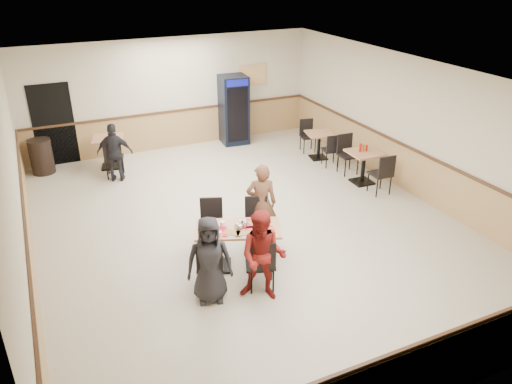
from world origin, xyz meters
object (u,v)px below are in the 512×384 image
lone_diner (115,153)px  pepsi_cooler (234,110)px  diner_woman_left (209,260)px  side_table_near (364,162)px  diner_woman_right (263,256)px  back_table (109,148)px  trash_bin (41,156)px  diner_man_opposite (261,203)px  side_table_far (319,141)px  main_table (238,241)px

lone_diner → pepsi_cooler: pepsi_cooler is taller
diner_woman_left → side_table_near: 5.50m
diner_woman_right → side_table_near: bearing=70.8°
side_table_near → back_table: 6.31m
diner_woman_right → pepsi_cooler: 7.24m
trash_bin → diner_man_opposite: bearing=-55.9°
side_table_far → main_table: bearing=-136.0°
back_table → main_table: bearing=-77.8°
main_table → diner_woman_right: diner_woman_right is taller
side_table_far → lone_diner: bearing=171.2°
trash_bin → pepsi_cooler: bearing=0.5°
main_table → diner_woman_left: size_ratio=1.11×
diner_man_opposite → pepsi_cooler: pepsi_cooler is taller
main_table → diner_woman_right: size_ratio=1.06×
side_table_near → trash_bin: bearing=150.7°
diner_woman_right → main_table: bearing=125.7°
pepsi_cooler → diner_woman_left: bearing=-111.0°
main_table → trash_bin: 6.48m
diner_man_opposite → diner_woman_left: bearing=62.4°
diner_man_opposite → pepsi_cooler: bearing=-85.7°
diner_woman_left → diner_woman_right: bearing=-5.6°
diner_woman_left → pepsi_cooler: bearing=80.1°
diner_woman_left → trash_bin: size_ratio=1.67×
back_table → pepsi_cooler: pepsi_cooler is taller
side_table_far → side_table_near: bearing=-86.1°
diner_woman_left → back_table: 6.17m
diner_woman_right → side_table_far: bearing=85.1°
diner_woman_left → trash_bin: bearing=123.0°
diner_woman_right → diner_woman_left: bearing=-166.7°
side_table_near → pepsi_cooler: bearing=113.3°
side_table_near → pepsi_cooler: pepsi_cooler is taller
side_table_near → diner_woman_right: bearing=-143.8°
main_table → lone_diner: 4.76m
diner_woman_right → side_table_far: diner_woman_right is taller
diner_man_opposite → trash_bin: diner_man_opposite is taller
diner_woman_right → side_table_far: size_ratio=1.95×
diner_man_opposite → lone_diner: bearing=-42.3°
main_table → side_table_far: (3.94, 3.80, -0.04)m
lone_diner → back_table: size_ratio=1.59×
main_table → back_table: 5.63m
side_table_far → trash_bin: trash_bin is taller
diner_man_opposite → pepsi_cooler: (1.64, 5.25, 0.19)m
diner_man_opposite → side_table_far: size_ratio=1.99×
main_table → back_table: back_table is taller
diner_man_opposite → lone_diner: diner_man_opposite is taller
side_table_near → diner_man_opposite: bearing=-157.6°
diner_woman_left → diner_man_opposite: size_ratio=0.93×
pepsi_cooler → trash_bin: 5.19m
diner_man_opposite → side_table_near: bearing=-136.0°
diner_woman_left → side_table_far: bearing=59.2°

